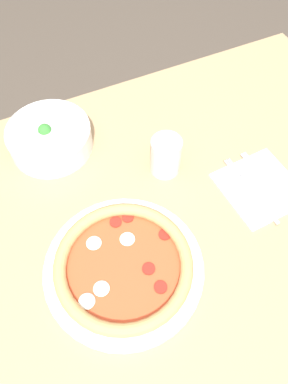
% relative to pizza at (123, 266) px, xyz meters
% --- Properties ---
extents(ground_plane, '(8.00, 8.00, 0.00)m').
position_rel_pizza_xyz_m(ground_plane, '(0.12, 0.10, -0.78)').
color(ground_plane, '#4C4238').
extents(dining_table, '(1.28, 0.83, 0.76)m').
position_rel_pizza_xyz_m(dining_table, '(0.12, 0.10, -0.13)').
color(dining_table, tan).
rests_on(dining_table, ground_plane).
extents(pizza, '(0.32, 0.32, 0.04)m').
position_rel_pizza_xyz_m(pizza, '(0.00, 0.00, 0.00)').
color(pizza, white).
rests_on(pizza, dining_table).
extents(bowl, '(0.20, 0.20, 0.08)m').
position_rel_pizza_xyz_m(bowl, '(-0.03, 0.37, 0.02)').
color(bowl, white).
rests_on(bowl, dining_table).
extents(napkin, '(0.18, 0.18, 0.00)m').
position_rel_pizza_xyz_m(napkin, '(0.36, 0.05, -0.02)').
color(napkin, white).
rests_on(napkin, dining_table).
extents(fork, '(0.02, 0.20, 0.00)m').
position_rel_pizza_xyz_m(fork, '(0.34, 0.05, -0.01)').
color(fork, silver).
rests_on(fork, napkin).
extents(knife, '(0.02, 0.20, 0.01)m').
position_rel_pizza_xyz_m(knife, '(0.38, 0.04, -0.01)').
color(knife, silver).
rests_on(knife, napkin).
extents(glass, '(0.07, 0.07, 0.10)m').
position_rel_pizza_xyz_m(glass, '(0.19, 0.19, 0.03)').
color(glass, silver).
rests_on(glass, dining_table).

